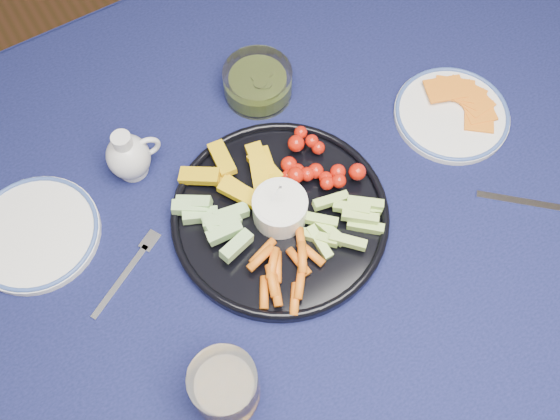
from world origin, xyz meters
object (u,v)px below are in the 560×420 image
crudite_platter (279,214)px  juice_tumbler (226,388)px  pickle_bowl (258,84)px  side_plate_extra (35,233)px  dining_table (270,243)px  creamer_pitcher (129,156)px  cheese_plate (452,113)px

crudite_platter → juice_tumbler: (-0.19, -0.19, 0.03)m
pickle_bowl → side_plate_extra: size_ratio=0.60×
dining_table → creamer_pitcher: size_ratio=17.59×
creamer_pitcher → pickle_bowl: (0.25, 0.03, -0.02)m
dining_table → juice_tumbler: juice_tumbler is taller
crudite_platter → pickle_bowl: bearing=66.8°
dining_table → pickle_bowl: (0.11, 0.22, 0.11)m
crudite_platter → pickle_bowl: size_ratio=2.86×
dining_table → pickle_bowl: 0.27m
side_plate_extra → juice_tumbler: bearing=-69.7°
creamer_pitcher → side_plate_extra: creamer_pitcher is taller
juice_tumbler → side_plate_extra: (-0.13, 0.36, -0.04)m
crudite_platter → dining_table: bearing=149.3°
cheese_plate → side_plate_extra: bearing=167.0°
cheese_plate → juice_tumbler: size_ratio=1.85×
dining_table → creamer_pitcher: (-0.14, 0.19, 0.13)m
creamer_pitcher → pickle_bowl: bearing=6.5°
creamer_pitcher → cheese_plate: bearing=-20.2°
crudite_platter → juice_tumbler: size_ratio=3.22×
cheese_plate → pickle_bowl: bearing=139.8°
cheese_plate → side_plate_extra: size_ratio=0.98×
dining_table → juice_tumbler: 0.30m
dining_table → crudite_platter: 0.11m
juice_tumbler → side_plate_extra: juice_tumbler is taller
juice_tumbler → dining_table: bearing=47.0°
dining_table → cheese_plate: size_ratio=8.75×
creamer_pitcher → crudite_platter: bearing=-52.6°
creamer_pitcher → side_plate_extra: bearing=-171.0°
pickle_bowl → cheese_plate: 0.33m
crudite_platter → juice_tumbler: 0.27m
side_plate_extra → cheese_plate: bearing=-13.0°
cheese_plate → juice_tumbler: bearing=-159.5°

